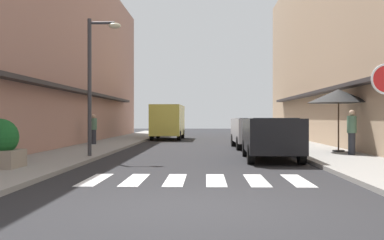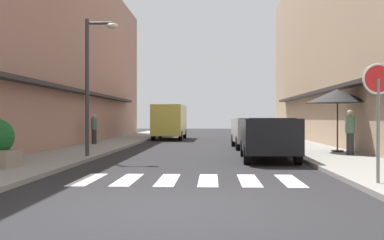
# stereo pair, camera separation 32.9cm
# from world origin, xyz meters

# --- Properties ---
(ground_plane) EXTENTS (83.31, 83.31, 0.00)m
(ground_plane) POSITION_xyz_m (0.00, 15.15, 0.00)
(ground_plane) COLOR #232326
(sidewalk_left) EXTENTS (2.75, 53.02, 0.12)m
(sidewalk_left) POSITION_xyz_m (-4.93, 15.15, 0.06)
(sidewalk_left) COLOR gray
(sidewalk_left) RESTS_ON ground_plane
(sidewalk_right) EXTENTS (2.75, 53.02, 0.12)m
(sidewalk_right) POSITION_xyz_m (4.93, 15.15, 0.06)
(sidewalk_right) COLOR gray
(sidewalk_right) RESTS_ON ground_plane
(building_row_left) EXTENTS (5.50, 36.08, 10.46)m
(building_row_left) POSITION_xyz_m (-8.80, 16.04, 5.23)
(building_row_left) COLOR #A87A6B
(building_row_left) RESTS_ON ground_plane
(building_row_right) EXTENTS (5.50, 36.08, 11.34)m
(building_row_right) POSITION_xyz_m (8.80, 16.04, 5.67)
(building_row_right) COLOR tan
(building_row_right) RESTS_ON ground_plane
(crosswalk) EXTENTS (5.20, 2.20, 0.01)m
(crosswalk) POSITION_xyz_m (-0.00, 3.22, 0.01)
(crosswalk) COLOR silver
(crosswalk) RESTS_ON ground_plane
(parked_car_near) EXTENTS (1.91, 4.54, 1.47)m
(parked_car_near) POSITION_xyz_m (2.51, 8.46, 0.92)
(parked_car_near) COLOR black
(parked_car_near) RESTS_ON ground_plane
(parked_car_mid) EXTENTS (1.90, 4.37, 1.47)m
(parked_car_mid) POSITION_xyz_m (2.51, 14.78, 0.92)
(parked_car_mid) COLOR silver
(parked_car_mid) RESTS_ON ground_plane
(delivery_van) EXTENTS (2.07, 5.43, 2.37)m
(delivery_van) POSITION_xyz_m (-2.36, 24.00, 1.41)
(delivery_van) COLOR #D8CC4C
(delivery_van) RESTS_ON ground_plane
(street_lamp) EXTENTS (1.19, 0.28, 4.87)m
(street_lamp) POSITION_xyz_m (-3.69, 8.65, 3.13)
(street_lamp) COLOR #38383D
(street_lamp) RESTS_ON sidewalk_left
(cafe_umbrella) EXTENTS (2.48, 2.48, 2.50)m
(cafe_umbrella) POSITION_xyz_m (5.57, 11.04, 2.34)
(cafe_umbrella) COLOR #262626
(cafe_umbrella) RESTS_ON sidewalk_right
(planter_corner) EXTENTS (1.07, 1.07, 1.33)m
(planter_corner) POSITION_xyz_m (-5.33, 4.72, 0.74)
(planter_corner) COLOR gray
(planter_corner) RESTS_ON sidewalk_left
(pedestrian_walking_near) EXTENTS (0.34, 0.34, 1.54)m
(pedestrian_walking_near) POSITION_xyz_m (-5.58, 16.08, 0.92)
(pedestrian_walking_near) COLOR #282B33
(pedestrian_walking_near) RESTS_ON sidewalk_left
(pedestrian_walking_far) EXTENTS (0.34, 0.34, 1.65)m
(pedestrian_walking_far) POSITION_xyz_m (5.60, 9.46, 0.98)
(pedestrian_walking_far) COLOR #282B33
(pedestrian_walking_far) RESTS_ON sidewalk_right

